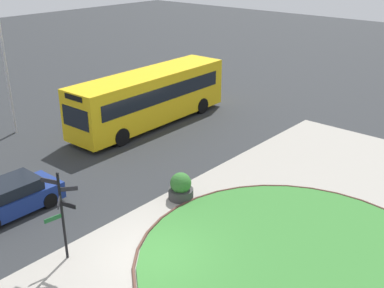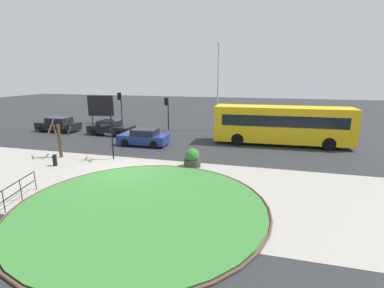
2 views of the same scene
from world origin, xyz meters
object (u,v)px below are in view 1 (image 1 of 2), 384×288
Objects in this scene: bus_yellow at (150,97)px; car_oncoming at (11,198)px; lamppost_tall at (3,52)px; planter_near_signpost at (181,187)px; signpost_directional at (61,210)px.

car_oncoming is at bearing 14.77° from bus_yellow.
lamppost_tall is at bearing -120.79° from car_oncoming.
car_oncoming is at bearing 140.35° from planter_near_signpost.
bus_yellow is 8.42m from lamppost_tall.
planter_near_signpost is (0.58, -12.44, -4.15)m from lamppost_tall.
lamppost_tall is (4.73, 8.05, 4.03)m from car_oncoming.
car_oncoming is 6.89m from planter_near_signpost.
car_oncoming is at bearing 84.76° from signpost_directional.
car_oncoming is (0.39, 4.28, -1.29)m from signpost_directional.
bus_yellow is 9.21× the size of planter_near_signpost.
lamppost_tall reaches higher than planter_near_signpost.
signpost_directional is 0.81× the size of car_oncoming.
lamppost_tall is (-6.21, 4.84, 2.98)m from bus_yellow.
signpost_directional is at bearing 84.41° from car_oncoming.
signpost_directional is 2.77× the size of planter_near_signpost.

